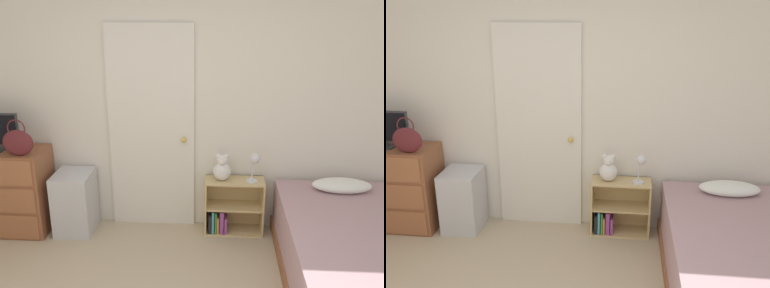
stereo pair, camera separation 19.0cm
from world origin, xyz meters
TOP-DOWN VIEW (x-y plane):
  - wall_back at (0.00, 2.15)m, footprint 10.00×0.06m
  - door_closed at (-0.19, 2.10)m, footprint 0.86×0.09m
  - dresser at (-1.65, 1.87)m, footprint 0.83×0.47m
  - handbag at (-1.40, 1.72)m, footprint 0.29×0.09m
  - storage_bin at (-0.97, 1.89)m, footprint 0.37×0.42m
  - bookshelf at (0.60, 1.98)m, footprint 0.59×0.26m
  - teddy_bear at (0.52, 1.97)m, footprint 0.18×0.18m
  - desk_lamp at (0.83, 1.93)m, footprint 0.13×0.12m
  - bed at (1.66, 1.20)m, footprint 1.24×1.82m

SIDE VIEW (x-z plane):
  - bookshelf at x=0.60m, z-range -0.04..0.53m
  - bed at x=1.66m, z-range -0.05..0.60m
  - storage_bin at x=-0.97m, z-range 0.00..0.63m
  - dresser at x=-1.65m, z-range 0.00..0.87m
  - teddy_bear at x=0.52m, z-range 0.55..0.83m
  - desk_lamp at x=0.83m, z-range 0.63..0.93m
  - handbag at x=-1.40m, z-range 0.83..1.18m
  - door_closed at x=-0.19m, z-range 0.00..2.07m
  - wall_back at x=0.00m, z-range 0.00..2.55m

